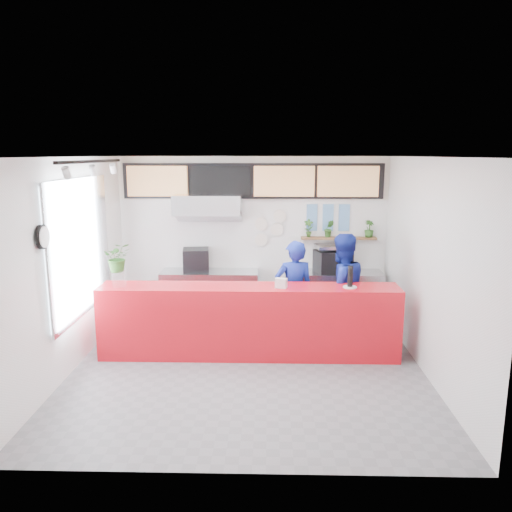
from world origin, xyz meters
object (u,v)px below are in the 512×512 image
at_px(staff_right, 341,290).
at_px(pepper_mill, 350,276).
at_px(service_counter, 249,321).
at_px(espresso_machine, 333,261).
at_px(panini_oven, 196,260).
at_px(staff_center, 294,293).

height_order(staff_right, pepper_mill, staff_right).
relative_size(service_counter, espresso_machine, 7.18).
height_order(panini_oven, espresso_machine, panini_oven).
height_order(service_counter, panini_oven, panini_oven).
distance_m(espresso_machine, pepper_mill, 1.85).
relative_size(espresso_machine, staff_center, 0.37).
bearing_deg(service_counter, staff_center, 36.06).
bearing_deg(staff_center, service_counter, 28.24).
height_order(service_counter, espresso_machine, espresso_machine).
bearing_deg(panini_oven, staff_center, -43.75).
distance_m(panini_oven, staff_center, 2.19).
distance_m(espresso_machine, staff_right, 1.33).
relative_size(service_counter, panini_oven, 9.60).
relative_size(espresso_machine, staff_right, 0.34).
bearing_deg(staff_right, espresso_machine, -113.77).
bearing_deg(panini_oven, pepper_mill, -43.36).
height_order(service_counter, staff_right, staff_right).
relative_size(panini_oven, staff_center, 0.27).
bearing_deg(pepper_mill, staff_center, 145.04).
distance_m(panini_oven, staff_right, 2.83).
bearing_deg(staff_right, staff_center, -24.26).
xyz_separation_m(panini_oven, staff_center, (1.76, -1.29, -0.26)).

